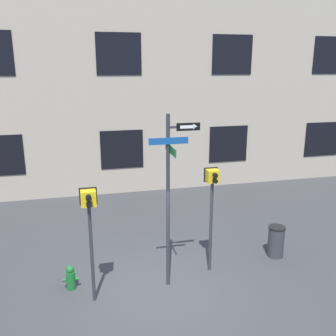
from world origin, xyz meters
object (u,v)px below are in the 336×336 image
Objects in this scene: pedestrian_signal_right at (212,194)px; trash_bin at (276,241)px; pedestrian_signal_left at (89,215)px; street_sign_pole at (170,188)px; fire_hydrant at (71,278)px.

pedestrian_signal_right reaches higher than trash_bin.
pedestrian_signal_left is 5.57m from trash_bin.
street_sign_pole is 4.72× the size of trash_bin.
street_sign_pole is 1.32m from pedestrian_signal_right.
pedestrian_signal_right is at bearing 11.70° from pedestrian_signal_left.
trash_bin reaches higher than fire_hydrant.
trash_bin is (2.12, 0.28, -1.72)m from pedestrian_signal_right.
pedestrian_signal_right reaches higher than fire_hydrant.
pedestrian_signal_right is (1.20, 0.41, -0.38)m from street_sign_pole.
pedestrian_signal_left is 2.02m from fire_hydrant.
pedestrian_signal_right is (3.11, 0.64, 0.03)m from pedestrian_signal_left.
fire_hydrant is at bearing 171.31° from street_sign_pole.
street_sign_pole is at bearing -8.69° from fire_hydrant.
pedestrian_signal_right is 3.11× the size of trash_bin.
trash_bin is (5.23, 0.93, -1.69)m from pedestrian_signal_left.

